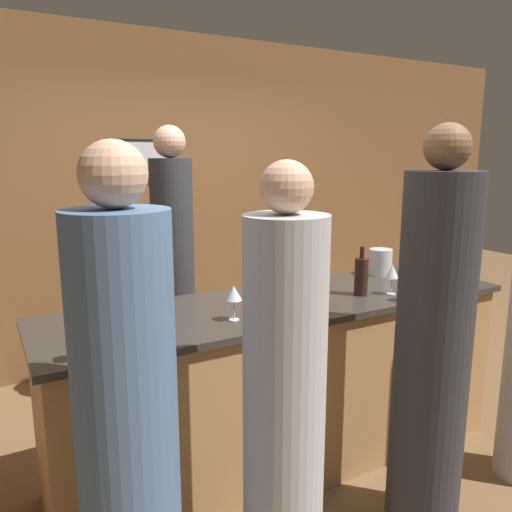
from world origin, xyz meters
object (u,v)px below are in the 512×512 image
object	(u,v)px
guest_3	(128,434)
wine_bottle_0	(361,276)
bartender	(174,281)
wine_bottle_1	(315,283)
ice_bucket	(380,262)
guest_0	(432,350)
guest_2	(284,410)

from	to	relation	value
guest_3	wine_bottle_0	size ratio (longest dim) A/B	6.44
bartender	wine_bottle_1	bearing A→B (deg)	113.66
guest_3	ice_bucket	size ratio (longest dim) A/B	10.32
guest_3	bartender	bearing A→B (deg)	64.91
guest_0	guest_2	bearing A→B (deg)	-178.15
bartender	wine_bottle_1	world-z (taller)	bartender
wine_bottle_0	ice_bucket	world-z (taller)	wine_bottle_0
guest_2	ice_bucket	world-z (taller)	guest_2
guest_0	guest_2	distance (m)	0.83
guest_2	ice_bucket	bearing A→B (deg)	35.49
guest_2	guest_3	distance (m)	0.58
bartender	wine_bottle_1	distance (m)	1.12
guest_2	wine_bottle_1	xyz separation A→B (m)	(0.61, 0.66, 0.28)
wine_bottle_0	ice_bucket	xyz separation A→B (m)	(0.45, 0.32, -0.02)
bartender	wine_bottle_1	xyz separation A→B (m)	(0.44, -1.01, 0.16)
guest_0	ice_bucket	size ratio (longest dim) A/B	10.81
bartender	guest_2	size ratio (longest dim) A/B	1.12
guest_2	guest_3	xyz separation A→B (m)	(-0.58, 0.08, 0.03)
wine_bottle_0	guest_0	bearing A→B (deg)	-100.61
guest_3	ice_bucket	bearing A→B (deg)	24.88
wine_bottle_0	wine_bottle_1	size ratio (longest dim) A/B	0.98
wine_bottle_1	ice_bucket	distance (m)	0.86
guest_0	guest_3	world-z (taller)	guest_0
wine_bottle_0	wine_bottle_1	world-z (taller)	wine_bottle_1
wine_bottle_0	wine_bottle_1	xyz separation A→B (m)	(-0.34, -0.02, 0.00)
bartender	ice_bucket	xyz separation A→B (m)	(1.23, -0.67, 0.13)
bartender	ice_bucket	size ratio (longest dim) A/B	11.12
guest_0	wine_bottle_1	xyz separation A→B (m)	(-0.22, 0.63, 0.21)
guest_2	guest_0	bearing A→B (deg)	1.85
guest_2	wine_bottle_1	distance (m)	0.94
guest_3	wine_bottle_1	bearing A→B (deg)	25.97
guest_0	wine_bottle_1	distance (m)	0.70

